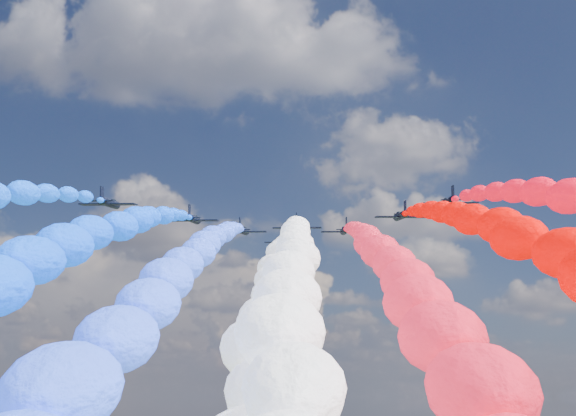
# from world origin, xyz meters

# --- Properties ---
(jet_0) EXTENTS (10.11, 13.70, 5.16)m
(jet_0) POSITION_xyz_m (-31.68, -7.40, 105.59)
(jet_0) COLOR black
(jet_1) EXTENTS (10.10, 13.69, 5.16)m
(jet_1) POSITION_xyz_m (-18.43, 4.75, 105.59)
(jet_1) COLOR black
(trail_1) EXTENTS (5.67, 112.71, 41.17)m
(trail_1) POSITION_xyz_m (-18.43, -54.28, 86.87)
(trail_1) COLOR #0A48FF
(jet_2) EXTENTS (10.56, 14.01, 5.16)m
(jet_2) POSITION_xyz_m (-9.54, 14.72, 105.59)
(jet_2) COLOR black
(trail_2) EXTENTS (5.67, 112.71, 41.17)m
(trail_2) POSITION_xyz_m (-9.54, -44.31, 86.87)
(trail_2) COLOR #2E55FF
(jet_3) EXTENTS (10.04, 13.65, 5.16)m
(jet_3) POSITION_xyz_m (1.70, 11.29, 105.59)
(jet_3) COLOR black
(trail_3) EXTENTS (5.67, 112.71, 41.17)m
(trail_3) POSITION_xyz_m (1.70, -47.74, 86.87)
(trail_3) COLOR white
(jet_4) EXTENTS (9.92, 13.56, 5.16)m
(jet_4) POSITION_xyz_m (-0.63, 25.01, 105.59)
(jet_4) COLOR black
(trail_4) EXTENTS (5.67, 112.71, 41.17)m
(trail_4) POSITION_xyz_m (-0.63, -34.02, 86.87)
(trail_4) COLOR silver
(jet_5) EXTENTS (9.99, 13.61, 5.16)m
(jet_5) POSITION_xyz_m (11.60, 14.91, 105.59)
(jet_5) COLOR black
(trail_5) EXTENTS (5.67, 112.71, 41.17)m
(trail_5) POSITION_xyz_m (11.60, -44.12, 86.87)
(trail_5) COLOR red
(jet_6) EXTENTS (10.41, 13.91, 5.16)m
(jet_6) POSITION_xyz_m (21.57, 2.72, 105.59)
(jet_6) COLOR black
(trail_6) EXTENTS (5.67, 112.71, 41.17)m
(trail_6) POSITION_xyz_m (21.57, -56.31, 86.87)
(trail_6) COLOR #E20300
(jet_7) EXTENTS (10.17, 13.74, 5.16)m
(jet_7) POSITION_xyz_m (28.68, -6.89, 105.59)
(jet_7) COLOR black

